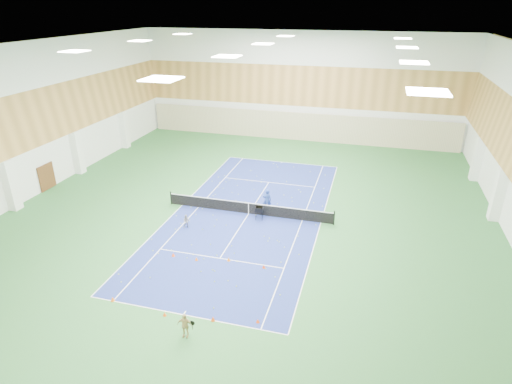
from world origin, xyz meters
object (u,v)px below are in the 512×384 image
tennis_net (249,207)px  coach (267,200)px  ball_cart (259,213)px  child_apron (185,325)px  child_court (187,221)px

tennis_net → coach: 1.55m
tennis_net → ball_cart: tennis_net is taller
tennis_net → child_apron: size_ratio=9.71×
tennis_net → ball_cart: (0.99, -0.60, -0.05)m
coach → child_apron: (-0.47, -14.16, -0.24)m
child_apron → ball_cart: child_apron is taller
child_apron → child_court: bearing=109.3°
child_court → child_apron: child_apron is taller
tennis_net → ball_cart: size_ratio=12.88×
tennis_net → child_court: bearing=-138.1°
child_apron → tennis_net: bearing=88.9°
tennis_net → child_court: size_ratio=12.57×
coach → ball_cart: coach is taller
coach → child_apron: size_ratio=1.36×
child_apron → coach: bearing=83.8°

